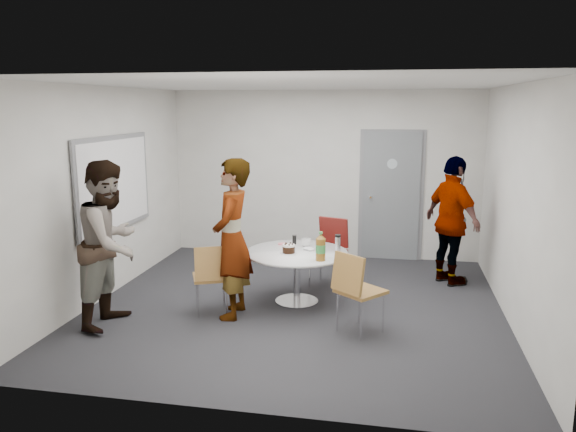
% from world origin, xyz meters
% --- Properties ---
extents(floor, '(5.00, 5.00, 0.00)m').
position_xyz_m(floor, '(0.00, 0.00, 0.00)').
color(floor, '#232328').
rests_on(floor, ground).
extents(ceiling, '(5.00, 5.00, 0.00)m').
position_xyz_m(ceiling, '(0.00, 0.00, 2.70)').
color(ceiling, silver).
rests_on(ceiling, wall_back).
extents(wall_back, '(5.00, 0.00, 5.00)m').
position_xyz_m(wall_back, '(0.00, 2.50, 1.35)').
color(wall_back, beige).
rests_on(wall_back, floor).
extents(wall_left, '(0.00, 5.00, 5.00)m').
position_xyz_m(wall_left, '(-2.50, 0.00, 1.35)').
color(wall_left, beige).
rests_on(wall_left, floor).
extents(wall_right, '(0.00, 5.00, 5.00)m').
position_xyz_m(wall_right, '(2.50, 0.00, 1.35)').
color(wall_right, beige).
rests_on(wall_right, floor).
extents(wall_front, '(5.00, 0.00, 5.00)m').
position_xyz_m(wall_front, '(0.00, -2.50, 1.35)').
color(wall_front, beige).
rests_on(wall_front, floor).
extents(door, '(1.02, 0.17, 2.12)m').
position_xyz_m(door, '(1.10, 2.48, 1.03)').
color(door, slate).
rests_on(door, wall_back).
extents(whiteboard, '(0.04, 1.90, 1.25)m').
position_xyz_m(whiteboard, '(-2.46, 0.20, 1.45)').
color(whiteboard, gray).
rests_on(whiteboard, wall_left).
extents(table, '(1.27, 1.27, 1.01)m').
position_xyz_m(table, '(0.02, 0.13, 0.58)').
color(table, white).
rests_on(table, floor).
extents(chair_near_left, '(0.54, 0.57, 0.86)m').
position_xyz_m(chair_near_left, '(-0.93, -0.47, 0.52)').
color(chair_near_left, olive).
rests_on(chair_near_left, floor).
extents(chair_near_right, '(0.63, 0.64, 0.92)m').
position_xyz_m(chair_near_right, '(0.78, -0.73, 0.56)').
color(chair_near_right, olive).
rests_on(chair_near_right, floor).
extents(chair_far, '(0.56, 0.59, 0.93)m').
position_xyz_m(chair_far, '(0.30, 0.97, 0.57)').
color(chair_far, maroon).
rests_on(chair_far, floor).
extents(person_main, '(0.48, 0.71, 1.87)m').
position_xyz_m(person_main, '(-0.68, -0.45, 0.94)').
color(person_main, '#A5C6EA').
rests_on(person_main, floor).
extents(person_left, '(0.75, 0.94, 1.87)m').
position_xyz_m(person_left, '(-1.95, -0.93, 0.94)').
color(person_left, white).
rests_on(person_left, floor).
extents(person_right, '(0.95, 1.11, 1.79)m').
position_xyz_m(person_right, '(1.95, 1.31, 0.89)').
color(person_right, black).
rests_on(person_right, floor).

